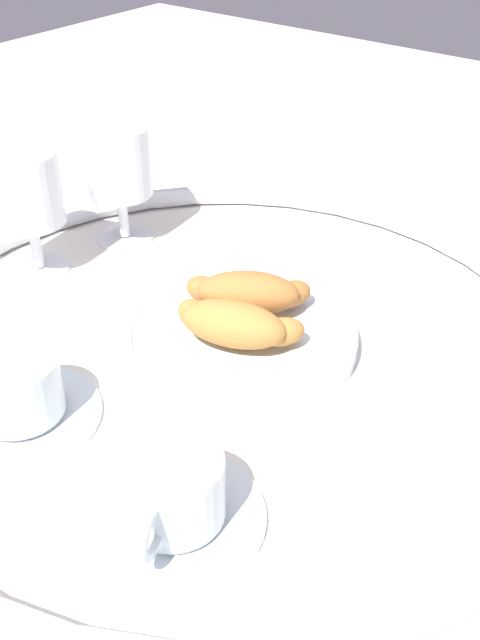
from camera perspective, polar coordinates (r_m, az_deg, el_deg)
The scene contains 9 objects.
ground_plane at distance 0.72m, azimuth -1.51°, elevation -2.35°, with size 2.20×2.20×0.00m, color silver.
table_chrome_rim at distance 0.71m, azimuth -1.52°, elevation -1.58°, with size 0.68×0.68×0.02m, color silver.
pastry_plate at distance 0.72m, azimuth 0.00°, elevation -1.16°, with size 0.23×0.23×0.02m.
croissant_large at distance 0.68m, azimuth -0.45°, elevation -0.28°, with size 0.13×0.09×0.04m.
croissant_small at distance 0.73m, azimuth 0.53°, elevation 2.14°, with size 0.12×0.11×0.04m.
coffee_cup_near at distance 0.66m, azimuth -16.75°, elevation -5.49°, with size 0.14×0.14×0.06m.
coffee_cup_far at distance 0.55m, azimuth -5.19°, elevation -13.32°, with size 0.14×0.14×0.06m.
juice_glass_left at distance 0.88m, azimuth -9.30°, elevation 11.62°, with size 0.08×0.08×0.14m.
juice_glass_right at distance 0.84m, azimuth -16.02°, elevation 9.42°, with size 0.08×0.08×0.14m.
Camera 1 is at (0.37, -0.44, 0.43)m, focal length 41.85 mm.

